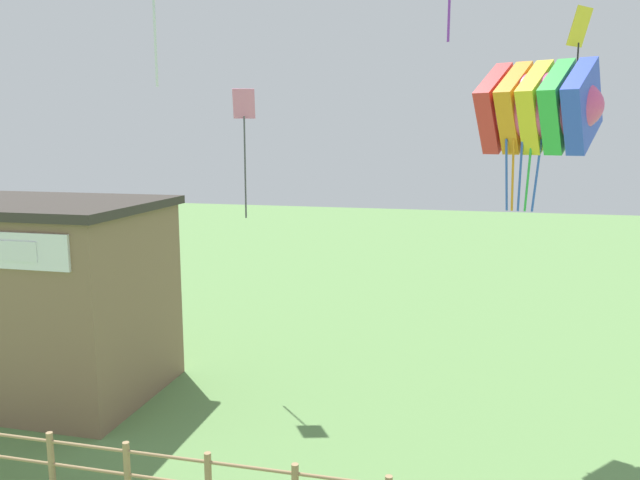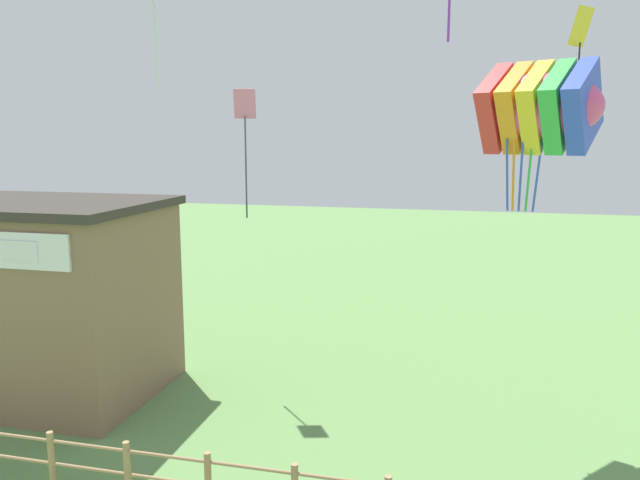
{
  "view_description": "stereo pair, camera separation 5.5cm",
  "coord_description": "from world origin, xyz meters",
  "px_view_note": "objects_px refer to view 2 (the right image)",
  "views": [
    {
      "loc": [
        3.03,
        -2.95,
        7.42
      ],
      "look_at": [
        0.0,
        9.52,
        5.25
      ],
      "focal_mm": 35.0,
      "sensor_mm": 36.0,
      "label": 1
    },
    {
      "loc": [
        3.09,
        -2.93,
        7.42
      ],
      "look_at": [
        0.0,
        9.52,
        5.25
      ],
      "focal_mm": 35.0,
      "sensor_mm": 36.0,
      "label": 2
    }
  ],
  "objects_px": {
    "seaside_building": "(39,297)",
    "kite_pink_diamond": "(245,130)",
    "kite_yellow_diamond": "(581,34)",
    "kite_rainbow_parafoil": "(539,107)"
  },
  "relations": [
    {
      "from": "kite_rainbow_parafoil",
      "to": "kite_pink_diamond",
      "type": "height_order",
      "value": "kite_rainbow_parafoil"
    },
    {
      "from": "kite_pink_diamond",
      "to": "kite_yellow_diamond",
      "type": "distance_m",
      "value": 10.34
    },
    {
      "from": "kite_rainbow_parafoil",
      "to": "kite_pink_diamond",
      "type": "relative_size",
      "value": 0.96
    },
    {
      "from": "kite_yellow_diamond",
      "to": "kite_rainbow_parafoil",
      "type": "bearing_deg",
      "value": -107.71
    },
    {
      "from": "seaside_building",
      "to": "kite_pink_diamond",
      "type": "xyz_separation_m",
      "value": [
        5.48,
        2.45,
        4.75
      ]
    },
    {
      "from": "seaside_building",
      "to": "kite_pink_diamond",
      "type": "bearing_deg",
      "value": 24.11
    },
    {
      "from": "kite_pink_diamond",
      "to": "kite_yellow_diamond",
      "type": "bearing_deg",
      "value": 18.58
    },
    {
      "from": "seaside_building",
      "to": "kite_yellow_diamond",
      "type": "relative_size",
      "value": 2.66
    },
    {
      "from": "seaside_building",
      "to": "kite_yellow_diamond",
      "type": "distance_m",
      "value": 17.64
    },
    {
      "from": "seaside_building",
      "to": "kite_pink_diamond",
      "type": "relative_size",
      "value": 1.86
    }
  ]
}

